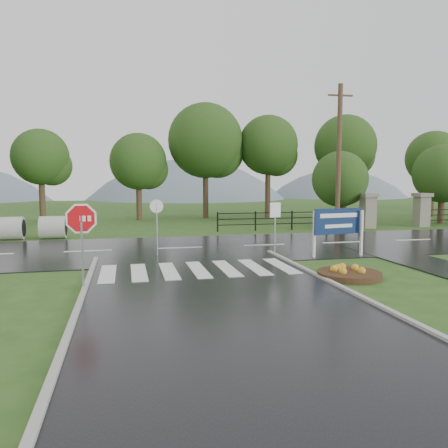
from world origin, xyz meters
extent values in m
plane|color=#2A4F1A|center=(0.00, 0.00, 0.00)|extent=(120.00, 120.00, 0.00)
cube|color=black|center=(0.00, 10.00, 0.00)|extent=(90.00, 8.00, 0.04)
cube|color=black|center=(8.50, 4.00, 0.00)|extent=(2.20, 11.00, 0.04)
cube|color=silver|center=(-3.00, 5.00, 0.06)|extent=(0.50, 2.80, 0.02)
cube|color=silver|center=(-2.00, 5.00, 0.06)|extent=(0.50, 2.80, 0.02)
cube|color=silver|center=(-1.00, 5.00, 0.06)|extent=(0.50, 2.80, 0.02)
cube|color=silver|center=(0.00, 5.00, 0.06)|extent=(0.50, 2.80, 0.02)
cube|color=silver|center=(1.00, 5.00, 0.06)|extent=(0.50, 2.80, 0.02)
cube|color=silver|center=(2.00, 5.00, 0.06)|extent=(0.50, 2.80, 0.02)
cube|color=silver|center=(3.00, 5.00, 0.06)|extent=(0.50, 2.80, 0.02)
cube|color=#A3A39B|center=(-3.55, -4.00, 0.00)|extent=(0.15, 24.00, 0.12)
cube|color=gray|center=(13.00, 16.00, 1.00)|extent=(0.80, 0.80, 2.00)
cube|color=#6B6659|center=(13.00, 16.00, 2.12)|extent=(1.00, 1.00, 0.24)
cube|color=gray|center=(17.00, 16.00, 1.00)|extent=(0.80, 0.80, 2.00)
cube|color=#6B6659|center=(17.00, 16.00, 2.12)|extent=(1.00, 1.00, 0.24)
cube|color=black|center=(7.75, 16.00, 0.40)|extent=(9.50, 0.05, 0.05)
cube|color=black|center=(7.75, 16.00, 0.75)|extent=(9.50, 0.05, 0.05)
cube|color=black|center=(7.75, 16.00, 1.10)|extent=(9.50, 0.05, 0.05)
cube|color=black|center=(3.00, 16.00, 0.60)|extent=(0.08, 0.08, 1.20)
cube|color=black|center=(12.50, 16.00, 0.60)|extent=(0.08, 0.08, 1.20)
cube|color=black|center=(17.50, 16.00, 0.60)|extent=(0.08, 0.08, 1.20)
sphere|color=slate|center=(8.00, 65.00, -17.28)|extent=(48.00, 48.00, 48.00)
sphere|color=slate|center=(36.00, 65.00, -12.96)|extent=(36.00, 36.00, 36.00)
cylinder|color=#9E9B93|center=(-8.27, 15.00, 0.60)|extent=(1.30, 1.20, 1.20)
cylinder|color=#9E9B93|center=(-6.17, 15.00, 0.60)|extent=(1.30, 1.20, 1.20)
cube|color=#939399|center=(-3.60, 3.17, 0.97)|extent=(0.06, 0.06, 1.94)
cylinder|color=white|center=(-3.60, 3.18, 2.04)|extent=(1.15, 0.20, 1.17)
cylinder|color=red|center=(-3.60, 3.17, 2.04)|extent=(1.00, 0.18, 1.01)
cube|color=silver|center=(4.90, 6.44, 0.94)|extent=(0.11, 0.11, 1.89)
cube|color=silver|center=(6.98, 6.44, 0.94)|extent=(0.11, 0.11, 1.89)
cube|color=#0B1D4A|center=(5.94, 6.44, 1.46)|extent=(2.24, 0.44, 1.04)
cube|color=white|center=(5.94, 6.41, 1.70)|extent=(1.77, 0.31, 0.17)
cube|color=white|center=(5.94, 6.41, 1.27)|extent=(1.30, 0.23, 0.14)
cylinder|color=#332111|center=(4.52, 2.93, 0.10)|extent=(2.01, 2.01, 0.20)
cube|color=#939399|center=(3.53, 7.21, 1.03)|extent=(0.04, 0.04, 2.07)
cube|color=white|center=(3.53, 7.19, 1.90)|extent=(0.48, 0.12, 0.60)
cylinder|color=#939399|center=(-1.16, 8.24, 1.08)|extent=(0.06, 0.06, 2.16)
cylinder|color=white|center=(-1.16, 8.22, 2.05)|extent=(0.54, 0.06, 0.54)
cylinder|color=#473523|center=(10.58, 15.50, 4.48)|extent=(0.30, 0.30, 8.95)
cube|color=brown|center=(10.58, 15.50, 8.26)|extent=(1.59, 0.19, 0.10)
cylinder|color=#3D2B1C|center=(11.74, 17.50, 1.32)|extent=(0.43, 0.43, 2.64)
sphere|color=#1F3F13|center=(11.74, 17.50, 3.17)|extent=(3.74, 3.74, 3.74)
cylinder|color=#3D2B1C|center=(19.72, 17.50, 1.49)|extent=(0.48, 0.48, 2.97)
sphere|color=#1F3F13|center=(19.72, 17.50, 3.57)|extent=(4.14, 4.14, 4.14)
camera|label=1|loc=(-2.39, -9.51, 3.10)|focal=35.00mm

